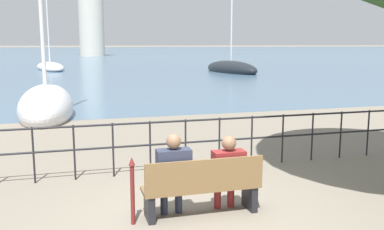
{
  "coord_description": "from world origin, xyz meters",
  "views": [
    {
      "loc": [
        -1.81,
        -5.83,
        2.54
      ],
      "look_at": [
        0.0,
        0.5,
        1.43
      ],
      "focal_mm": 40.0,
      "sensor_mm": 36.0,
      "label": 1
    }
  ],
  "objects_px": {
    "closed_umbrella": "(132,187)",
    "harbor_lighthouse": "(91,5)",
    "sailboat_0": "(231,69)",
    "seated_person_left": "(173,172)",
    "park_bench": "(202,188)",
    "seated_person_right": "(228,169)",
    "sailboat_4": "(50,67)",
    "sailboat_1": "(46,106)"
  },
  "relations": [
    {
      "from": "closed_umbrella",
      "to": "harbor_lighthouse",
      "type": "distance_m",
      "value": 83.51
    },
    {
      "from": "sailboat_0",
      "to": "harbor_lighthouse",
      "type": "relative_size",
      "value": 0.45
    },
    {
      "from": "harbor_lighthouse",
      "to": "seated_person_left",
      "type": "bearing_deg",
      "value": -92.25
    },
    {
      "from": "park_bench",
      "to": "sailboat_0",
      "type": "xyz_separation_m",
      "value": [
        12.02,
        29.94,
        -0.11
      ]
    },
    {
      "from": "seated_person_right",
      "to": "sailboat_4",
      "type": "relative_size",
      "value": 0.13
    },
    {
      "from": "seated_person_right",
      "to": "sailboat_4",
      "type": "xyz_separation_m",
      "value": [
        -4.02,
        38.32,
        -0.42
      ]
    },
    {
      "from": "seated_person_right",
      "to": "seated_person_left",
      "type": "bearing_deg",
      "value": -179.8
    },
    {
      "from": "sailboat_0",
      "to": "harbor_lighthouse",
      "type": "height_order",
      "value": "harbor_lighthouse"
    },
    {
      "from": "seated_person_left",
      "to": "sailboat_1",
      "type": "relative_size",
      "value": 0.15
    },
    {
      "from": "park_bench",
      "to": "seated_person_left",
      "type": "height_order",
      "value": "seated_person_left"
    },
    {
      "from": "park_bench",
      "to": "seated_person_right",
      "type": "distance_m",
      "value": 0.49
    },
    {
      "from": "seated_person_right",
      "to": "closed_umbrella",
      "type": "xyz_separation_m",
      "value": [
        -1.46,
        -0.1,
        -0.11
      ]
    },
    {
      "from": "sailboat_1",
      "to": "harbor_lighthouse",
      "type": "bearing_deg",
      "value": 87.39
    },
    {
      "from": "sailboat_1",
      "to": "sailboat_4",
      "type": "xyz_separation_m",
      "value": [
        -0.96,
        28.53,
        -0.12
      ]
    },
    {
      "from": "park_bench",
      "to": "sailboat_4",
      "type": "distance_m",
      "value": 38.57
    },
    {
      "from": "closed_umbrella",
      "to": "sailboat_4",
      "type": "xyz_separation_m",
      "value": [
        -2.56,
        38.42,
        -0.31
      ]
    },
    {
      "from": "seated_person_right",
      "to": "sailboat_1",
      "type": "xyz_separation_m",
      "value": [
        -3.07,
        9.8,
        -0.3
      ]
    },
    {
      "from": "closed_umbrella",
      "to": "sailboat_4",
      "type": "bearing_deg",
      "value": 93.81
    },
    {
      "from": "park_bench",
      "to": "harbor_lighthouse",
      "type": "distance_m",
      "value": 83.45
    },
    {
      "from": "park_bench",
      "to": "sailboat_4",
      "type": "height_order",
      "value": "sailboat_4"
    },
    {
      "from": "seated_person_left",
      "to": "sailboat_0",
      "type": "relative_size",
      "value": 0.13
    },
    {
      "from": "seated_person_right",
      "to": "closed_umbrella",
      "type": "relative_size",
      "value": 1.21
    },
    {
      "from": "closed_umbrella",
      "to": "park_bench",
      "type": "bearing_deg",
      "value": 1.3
    },
    {
      "from": "closed_umbrella",
      "to": "sailboat_1",
      "type": "bearing_deg",
      "value": 99.22
    },
    {
      "from": "sailboat_1",
      "to": "sailboat_4",
      "type": "relative_size",
      "value": 0.96
    },
    {
      "from": "sailboat_4",
      "to": "sailboat_0",
      "type": "bearing_deg",
      "value": -38.58
    },
    {
      "from": "sailboat_4",
      "to": "harbor_lighthouse",
      "type": "xyz_separation_m",
      "value": [
        6.43,
        44.45,
        9.83
      ]
    },
    {
      "from": "park_bench",
      "to": "seated_person_right",
      "type": "bearing_deg",
      "value": 10.21
    },
    {
      "from": "park_bench",
      "to": "sailboat_4",
      "type": "bearing_deg",
      "value": 95.36
    },
    {
      "from": "sailboat_0",
      "to": "sailboat_4",
      "type": "xyz_separation_m",
      "value": [
        -15.62,
        8.46,
        -0.08
      ]
    },
    {
      "from": "seated_person_right",
      "to": "sailboat_0",
      "type": "relative_size",
      "value": 0.12
    },
    {
      "from": "closed_umbrella",
      "to": "sailboat_0",
      "type": "xyz_separation_m",
      "value": [
        13.06,
        29.96,
        -0.23
      ]
    },
    {
      "from": "seated_person_left",
      "to": "harbor_lighthouse",
      "type": "xyz_separation_m",
      "value": [
        3.25,
        82.77,
        9.38
      ]
    },
    {
      "from": "seated_person_right",
      "to": "harbor_lighthouse",
      "type": "height_order",
      "value": "harbor_lighthouse"
    },
    {
      "from": "sailboat_4",
      "to": "seated_person_right",
      "type": "bearing_deg",
      "value": -94.15
    },
    {
      "from": "sailboat_1",
      "to": "sailboat_4",
      "type": "bearing_deg",
      "value": 93.6
    },
    {
      "from": "seated_person_left",
      "to": "sailboat_4",
      "type": "relative_size",
      "value": 0.14
    },
    {
      "from": "seated_person_left",
      "to": "sailboat_0",
      "type": "height_order",
      "value": "sailboat_0"
    },
    {
      "from": "sailboat_0",
      "to": "sailboat_4",
      "type": "height_order",
      "value": "sailboat_0"
    },
    {
      "from": "sailboat_0",
      "to": "park_bench",
      "type": "bearing_deg",
      "value": -120.5
    },
    {
      "from": "closed_umbrella",
      "to": "harbor_lighthouse",
      "type": "xyz_separation_m",
      "value": [
        3.87,
        82.87,
        9.52
      ]
    },
    {
      "from": "sailboat_0",
      "to": "sailboat_4",
      "type": "distance_m",
      "value": 17.77
    }
  ]
}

